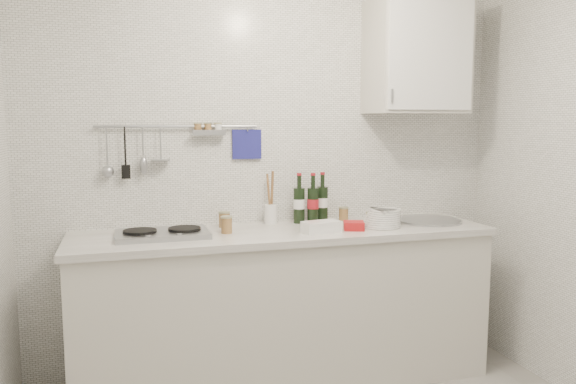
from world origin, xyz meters
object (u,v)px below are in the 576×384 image
at_px(plate_stack_hob, 144,235).
at_px(utensil_crock, 271,211).
at_px(wine_bottles, 312,198).
at_px(plate_stack_sink, 383,218).
at_px(wall_cabinet, 417,57).

relative_size(plate_stack_hob, utensil_crock, 0.93).
height_order(wine_bottles, utensil_crock, utensil_crock).
distance_m(plate_stack_hob, wine_bottles, 1.06).
height_order(plate_stack_sink, utensil_crock, utensil_crock).
height_order(wall_cabinet, wine_bottles, wall_cabinet).
relative_size(wall_cabinet, plate_stack_hob, 2.30).
bearing_deg(utensil_crock, wall_cabinet, -6.28).
height_order(plate_stack_hob, utensil_crock, utensil_crock).
height_order(plate_stack_sink, wine_bottles, wine_bottles).
distance_m(wall_cabinet, wine_bottles, 1.10).
xyz_separation_m(plate_stack_hob, plate_stack_sink, (1.40, -0.06, 0.04)).
bearing_deg(utensil_crock, plate_stack_sink, -24.53).
xyz_separation_m(wine_bottles, utensil_crock, (-0.26, 0.03, -0.08)).
relative_size(plate_stack_hob, plate_stack_sink, 1.20).
bearing_deg(plate_stack_sink, wine_bottles, 145.32).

